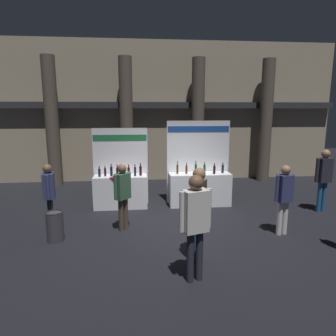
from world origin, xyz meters
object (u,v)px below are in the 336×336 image
at_px(exhibitor_booth_0, 121,188).
at_px(visitor_3, 284,194).
at_px(visitor_6, 123,192).
at_px(visitor_4, 195,218).
at_px(visitor_1, 49,191).
at_px(visitor_2, 324,175).
at_px(trash_bin, 55,226).
at_px(visitor_0, 199,205).
at_px(exhibitor_booth_1, 199,185).

xyz_separation_m(exhibitor_booth_0, visitor_3, (3.85, -2.43, 0.38)).
xyz_separation_m(exhibitor_booth_0, visitor_6, (0.16, -1.80, 0.36)).
bearing_deg(visitor_4, visitor_1, 121.99).
bearing_deg(visitor_6, visitor_2, -39.23).
xyz_separation_m(trash_bin, visitor_0, (2.98, -1.14, 0.76)).
xyz_separation_m(visitor_3, visitor_4, (-2.39, -1.73, 0.15)).
xyz_separation_m(visitor_0, visitor_6, (-1.50, 1.62, -0.14)).
relative_size(visitor_0, visitor_2, 1.02).
bearing_deg(visitor_1, exhibitor_booth_1, 100.40).
height_order(visitor_1, visitor_2, visitor_2).
height_order(visitor_1, visitor_4, visitor_4).
relative_size(trash_bin, visitor_6, 0.42).
distance_m(exhibitor_booth_0, exhibitor_booth_1, 2.38).
bearing_deg(trash_bin, exhibitor_booth_0, 60.05).
bearing_deg(visitor_0, visitor_3, 140.58).
bearing_deg(visitor_2, visitor_1, -8.79).
distance_m(exhibitor_booth_1, visitor_1, 4.29).
bearing_deg(visitor_2, visitor_0, 17.56).
distance_m(visitor_3, visitor_6, 3.74).
bearing_deg(exhibitor_booth_0, exhibitor_booth_1, -0.04).
distance_m(trash_bin, visitor_4, 3.44).
bearing_deg(trash_bin, exhibitor_booth_1, 31.74).
bearing_deg(visitor_4, exhibitor_booth_1, 59.60).
bearing_deg(visitor_3, visitor_0, -166.71).
bearing_deg(visitor_2, visitor_4, 23.23).
bearing_deg(visitor_3, exhibitor_booth_0, 136.54).
height_order(exhibitor_booth_0, trash_bin, exhibitor_booth_0).
bearing_deg(exhibitor_booth_1, trash_bin, -148.26).
height_order(visitor_2, visitor_6, visitor_2).
relative_size(exhibitor_booth_1, visitor_4, 1.38).
relative_size(visitor_0, visitor_3, 1.11).
bearing_deg(visitor_1, visitor_2, 83.38).
distance_m(exhibitor_booth_0, trash_bin, 2.65).
xyz_separation_m(exhibitor_booth_1, trash_bin, (-3.69, -2.29, -0.28)).
bearing_deg(visitor_4, visitor_6, 101.08).
distance_m(visitor_0, visitor_2, 4.73).
height_order(exhibitor_booth_1, visitor_0, exhibitor_booth_1).
xyz_separation_m(visitor_4, visitor_6, (-1.31, 2.35, -0.17)).
xyz_separation_m(exhibitor_booth_1, visitor_4, (-0.91, -4.15, 0.50)).
distance_m(visitor_1, visitor_3, 5.51).
height_order(exhibitor_booth_1, visitor_6, exhibitor_booth_1).
height_order(trash_bin, visitor_3, visitor_3).
distance_m(exhibitor_booth_0, visitor_6, 1.85).
bearing_deg(visitor_4, exhibitor_booth_0, 91.41).
height_order(exhibitor_booth_1, visitor_2, exhibitor_booth_1).
bearing_deg(visitor_6, visitor_1, 125.17).
bearing_deg(visitor_1, visitor_6, 71.50).
bearing_deg(visitor_6, visitor_0, -94.72).
bearing_deg(trash_bin, visitor_2, 10.46).
height_order(visitor_2, visitor_3, visitor_2).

